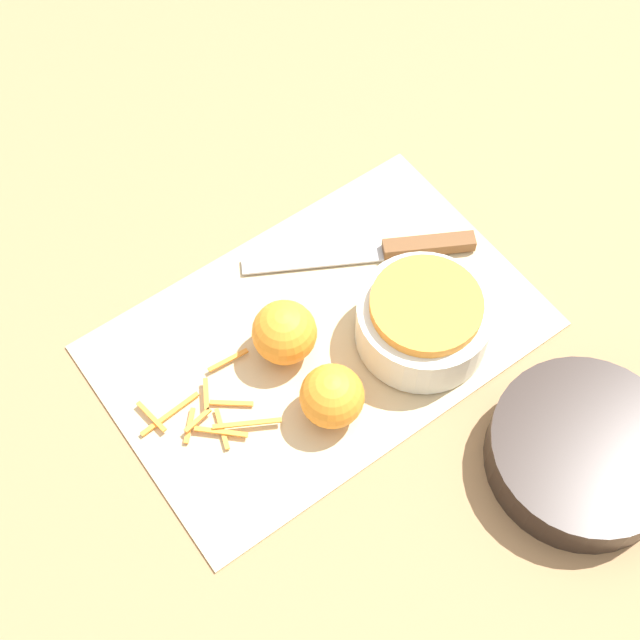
{
  "coord_description": "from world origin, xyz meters",
  "views": [
    {
      "loc": [
        0.29,
        0.4,
        0.87
      ],
      "look_at": [
        0.0,
        0.0,
        0.04
      ],
      "focal_mm": 50.0,
      "sensor_mm": 36.0,
      "label": 1
    }
  ],
  "objects_px": {
    "bowl_dark": "(583,452)",
    "knife": "(401,249)",
    "bowl_speckled": "(424,319)",
    "orange_left": "(284,333)",
    "orange_right": "(332,396)"
  },
  "relations": [
    {
      "from": "knife",
      "to": "orange_left",
      "type": "relative_size",
      "value": 3.54
    },
    {
      "from": "bowl_dark",
      "to": "knife",
      "type": "xyz_separation_m",
      "value": [
        -0.01,
        -0.31,
        -0.01
      ]
    },
    {
      "from": "knife",
      "to": "orange_left",
      "type": "distance_m",
      "value": 0.19
    },
    {
      "from": "orange_left",
      "to": "bowl_dark",
      "type": "bearing_deg",
      "value": 120.82
    },
    {
      "from": "bowl_speckled",
      "to": "bowl_dark",
      "type": "xyz_separation_m",
      "value": [
        -0.04,
        0.21,
        -0.02
      ]
    },
    {
      "from": "bowl_speckled",
      "to": "orange_left",
      "type": "height_order",
      "value": "same"
    },
    {
      "from": "knife",
      "to": "orange_right",
      "type": "xyz_separation_m",
      "value": [
        0.19,
        0.12,
        0.03
      ]
    },
    {
      "from": "bowl_speckled",
      "to": "knife",
      "type": "distance_m",
      "value": 0.12
    },
    {
      "from": "knife",
      "to": "orange_right",
      "type": "distance_m",
      "value": 0.22
    },
    {
      "from": "bowl_speckled",
      "to": "bowl_dark",
      "type": "bearing_deg",
      "value": 100.38
    },
    {
      "from": "bowl_speckled",
      "to": "bowl_dark",
      "type": "height_order",
      "value": "bowl_speckled"
    },
    {
      "from": "bowl_dark",
      "to": "orange_left",
      "type": "height_order",
      "value": "orange_left"
    },
    {
      "from": "bowl_dark",
      "to": "bowl_speckled",
      "type": "bearing_deg",
      "value": -79.62
    },
    {
      "from": "knife",
      "to": "bowl_dark",
      "type": "bearing_deg",
      "value": 116.55
    },
    {
      "from": "bowl_dark",
      "to": "knife",
      "type": "relative_size",
      "value": 0.78
    }
  ]
}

